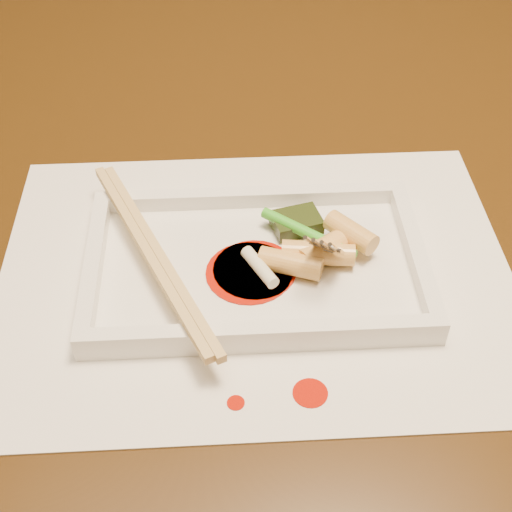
{
  "coord_description": "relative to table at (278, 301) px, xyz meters",
  "views": [
    {
      "loc": [
        -0.05,
        -0.45,
        1.15
      ],
      "look_at": [
        -0.02,
        -0.06,
        0.77
      ],
      "focal_mm": 50.0,
      "sensor_mm": 36.0,
      "label": 1
    }
  ],
  "objects": [
    {
      "name": "table",
      "position": [
        0.0,
        0.0,
        0.0
      ],
      "size": [
        1.4,
        0.9,
        0.75
      ],
      "color": "black",
      "rests_on": "ground"
    },
    {
      "name": "placemat",
      "position": [
        -0.02,
        -0.06,
        0.1
      ],
      "size": [
        0.4,
        0.3,
        0.0
      ],
      "primitive_type": "cube",
      "color": "white",
      "rests_on": "table"
    },
    {
      "name": "sauce_splatter_a",
      "position": [
        0.01,
        -0.18,
        0.1
      ],
      "size": [
        0.02,
        0.02,
        0.0
      ],
      "primitive_type": "cylinder",
      "color": "#BB1605",
      "rests_on": "placemat"
    },
    {
      "name": "sauce_splatter_b",
      "position": [
        -0.04,
        -0.18,
        0.1
      ],
      "size": [
        0.01,
        0.01,
        0.0
      ],
      "primitive_type": "cylinder",
      "color": "#BB1605",
      "rests_on": "placemat"
    },
    {
      "name": "plate_base",
      "position": [
        -0.02,
        -0.06,
        0.11
      ],
      "size": [
        0.26,
        0.16,
        0.01
      ],
      "primitive_type": "cube",
      "color": "white",
      "rests_on": "placemat"
    },
    {
      "name": "plate_rim_far",
      "position": [
        -0.02,
        0.01,
        0.12
      ],
      "size": [
        0.26,
        0.01,
        0.01
      ],
      "primitive_type": "cube",
      "color": "white",
      "rests_on": "plate_base"
    },
    {
      "name": "plate_rim_near",
      "position": [
        -0.02,
        -0.13,
        0.12
      ],
      "size": [
        0.26,
        0.01,
        0.01
      ],
      "primitive_type": "cube",
      "color": "white",
      "rests_on": "plate_base"
    },
    {
      "name": "plate_rim_left",
      "position": [
        -0.15,
        -0.06,
        0.12
      ],
      "size": [
        0.01,
        0.14,
        0.01
      ],
      "primitive_type": "cube",
      "color": "white",
      "rests_on": "plate_base"
    },
    {
      "name": "plate_rim_right",
      "position": [
        0.1,
        -0.06,
        0.12
      ],
      "size": [
        0.01,
        0.14,
        0.01
      ],
      "primitive_type": "cube",
      "color": "white",
      "rests_on": "plate_base"
    },
    {
      "name": "veg_piece",
      "position": [
        0.01,
        -0.02,
        0.12
      ],
      "size": [
        0.04,
        0.04,
        0.01
      ],
      "primitive_type": "cube",
      "rotation": [
        0.0,
        0.0,
        0.25
      ],
      "color": "black",
      "rests_on": "plate_base"
    },
    {
      "name": "scallion_white",
      "position": [
        -0.02,
        -0.07,
        0.12
      ],
      "size": [
        0.03,
        0.04,
        0.01
      ],
      "primitive_type": "cylinder",
      "rotation": [
        1.57,
        0.0,
        0.48
      ],
      "color": "#EAEACC",
      "rests_on": "plate_base"
    },
    {
      "name": "scallion_green",
      "position": [
        0.02,
        -0.04,
        0.12
      ],
      "size": [
        0.07,
        0.06,
        0.01
      ],
      "primitive_type": "cylinder",
      "rotation": [
        1.57,
        0.0,
        0.88
      ],
      "color": "green",
      "rests_on": "plate_base"
    },
    {
      "name": "chopstick_a",
      "position": [
        -0.11,
        -0.06,
        0.13
      ],
      "size": [
        0.1,
        0.21,
        0.01
      ],
      "primitive_type": "cube",
      "rotation": [
        0.0,
        0.0,
        0.42
      ],
      "color": "tan",
      "rests_on": "plate_rim_near"
    },
    {
      "name": "chopstick_b",
      "position": [
        -0.1,
        -0.06,
        0.13
      ],
      "size": [
        0.1,
        0.21,
        0.01
      ],
      "primitive_type": "cube",
      "rotation": [
        0.0,
        0.0,
        0.42
      ],
      "color": "tan",
      "rests_on": "plate_rim_near"
    },
    {
      "name": "fork",
      "position": [
        0.05,
        -0.04,
        0.18
      ],
      "size": [
        0.09,
        0.1,
        0.14
      ],
      "primitive_type": null,
      "color": "silver",
      "rests_on": "plate_base"
    },
    {
      "name": "sauce_blob_0",
      "position": [
        -0.03,
        -0.07,
        0.11
      ],
      "size": [
        0.06,
        0.06,
        0.0
      ],
      "primitive_type": "cylinder",
      "color": "#BB1605",
      "rests_on": "plate_base"
    },
    {
      "name": "sauce_blob_1",
      "position": [
        -0.02,
        -0.07,
        0.11
      ],
      "size": [
        0.06,
        0.06,
        0.0
      ],
      "primitive_type": "cylinder",
      "color": "#BB1605",
      "rests_on": "plate_base"
    },
    {
      "name": "sauce_blob_2",
      "position": [
        -0.03,
        -0.07,
        0.11
      ],
      "size": [
        0.07,
        0.07,
        0.0
      ],
      "primitive_type": "cylinder",
      "color": "#BB1605",
      "rests_on": "plate_base"
    },
    {
      "name": "rice_cake_0",
      "position": [
        0.02,
        -0.06,
        0.12
      ],
      "size": [
        0.05,
        0.02,
        0.02
      ],
      "primitive_type": "cylinder",
      "rotation": [
        1.57,
        0.0,
        1.45
      ],
      "color": "#E9C56C",
      "rests_on": "plate_base"
    },
    {
      "name": "rice_cake_1",
      "position": [
        0.03,
        -0.06,
        0.12
      ],
      "size": [
        0.05,
        0.04,
        0.02
      ],
      "primitive_type": "cylinder",
      "rotation": [
        1.57,
        0.0,
        2.16
      ],
      "color": "#E9C56C",
      "rests_on": "plate_base"
    },
    {
      "name": "rice_cake_2",
      "position": [
        0.05,
        -0.05,
        0.13
      ],
      "size": [
        0.04,
        0.04,
        0.02
      ],
      "primitive_type": "cylinder",
      "rotation": [
        1.57,
        0.0,
        0.72
      ],
      "color": "#E9C56C",
      "rests_on": "plate_base"
    },
    {
      "name": "rice_cake_3",
      "position": [
        0.0,
        -0.07,
        0.12
      ],
      "size": [
        0.05,
        0.03,
        0.02
      ],
      "primitive_type": "cylinder",
      "rotation": [
        1.57,
        0.0,
        1.22
      ],
      "color": "#E9C56C",
      "rests_on": "plate_base"
    },
    {
      "name": "rice_cake_4",
      "position": [
        0.03,
        -0.06,
        0.12
      ],
      "size": [
        0.05,
        0.02,
        0.02
      ],
      "primitive_type": "cylinder",
      "rotation": [
        1.57,
        0.0,
        1.45
      ],
      "color": "#E9C56C",
      "rests_on": "plate_base"
    }
  ]
}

